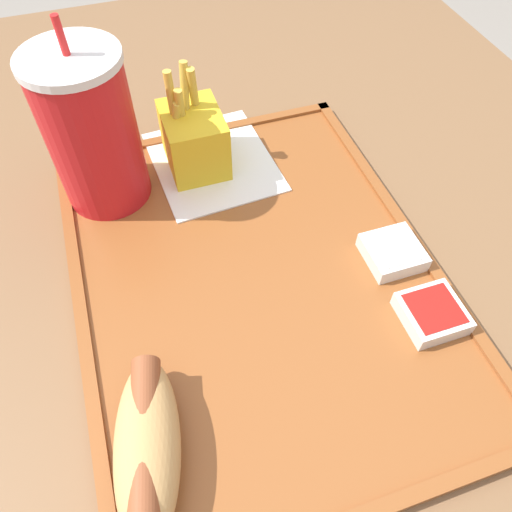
{
  "coord_description": "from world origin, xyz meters",
  "views": [
    {
      "loc": [
        -0.23,
        0.08,
        1.17
      ],
      "look_at": [
        0.04,
        -0.01,
        0.79
      ],
      "focal_mm": 35.0,
      "sensor_mm": 36.0,
      "label": 1
    }
  ],
  "objects": [
    {
      "name": "ground_plane",
      "position": [
        0.0,
        0.0,
        0.0
      ],
      "size": [
        8.0,
        8.0,
        0.0
      ],
      "primitive_type": "plane",
      "color": "gray"
    },
    {
      "name": "dining_table",
      "position": [
        0.0,
        0.0,
        0.38
      ],
      "size": [
        1.36,
        1.0,
        0.75
      ],
      "color": "brown",
      "rests_on": "ground_plane"
    },
    {
      "name": "food_tray",
      "position": [
        0.04,
        -0.01,
        0.76
      ],
      "size": [
        0.47,
        0.35,
        0.01
      ],
      "color": "brown",
      "rests_on": "dining_table"
    },
    {
      "name": "paper_napkin",
      "position": [
        0.22,
        -0.01,
        0.76
      ],
      "size": [
        0.17,
        0.14,
        0.0
      ],
      "color": "white",
      "rests_on": "food_tray"
    },
    {
      "name": "soda_cup",
      "position": [
        0.21,
        0.11,
        0.85
      ],
      "size": [
        0.09,
        0.09,
        0.2
      ],
      "color": "red",
      "rests_on": "food_tray"
    },
    {
      "name": "hot_dog_far",
      "position": [
        -0.09,
        0.12,
        0.79
      ],
      "size": [
        0.15,
        0.08,
        0.04
      ],
      "color": "tan",
      "rests_on": "food_tray"
    },
    {
      "name": "fries_carton",
      "position": [
        0.22,
        0.01,
        0.8
      ],
      "size": [
        0.08,
        0.06,
        0.12
      ],
      "color": "gold",
      "rests_on": "food_tray"
    },
    {
      "name": "sauce_cup_mayo",
      "position": [
        0.02,
        -0.14,
        0.77
      ],
      "size": [
        0.05,
        0.05,
        0.02
      ],
      "color": "silver",
      "rests_on": "food_tray"
    },
    {
      "name": "sauce_cup_ketchup",
      "position": [
        -0.05,
        -0.14,
        0.77
      ],
      "size": [
        0.05,
        0.05,
        0.02
      ],
      "color": "silver",
      "rests_on": "food_tray"
    }
  ]
}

